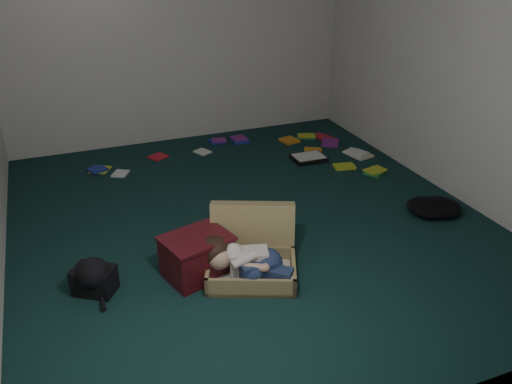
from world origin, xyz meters
TOP-DOWN VIEW (x-y plane):
  - floor at (0.00, 0.00)m, footprint 4.50×4.50m
  - wall_back at (0.00, 2.25)m, footprint 4.50×0.00m
  - wall_front at (0.00, -2.25)m, footprint 4.50×0.00m
  - wall_right at (2.00, 0.00)m, footprint 0.00×4.50m
  - suitcase at (-0.26, -0.71)m, footprint 0.84×0.83m
  - person at (-0.36, -0.84)m, footprint 0.62×0.52m
  - maroon_bin at (-0.66, -0.63)m, footprint 0.56×0.49m
  - backpack at (-1.39, -0.56)m, footprint 0.45×0.43m
  - clothing_pile at (1.70, -0.39)m, footprint 0.58×0.52m
  - paper_tray at (1.11, 1.05)m, footprint 0.37×0.28m
  - book_scatter at (0.73, 1.43)m, footprint 2.99×1.74m

SIDE VIEW (x-z plane):
  - floor at x=0.00m, z-range 0.00..0.00m
  - book_scatter at x=0.73m, z-range 0.00..0.02m
  - paper_tray at x=1.11m, z-range 0.00..0.05m
  - clothing_pile at x=1.70m, z-range 0.00..0.15m
  - backpack at x=-1.39m, z-range 0.00..0.21m
  - suitcase at x=-0.26m, z-range -0.09..0.38m
  - maroon_bin at x=-0.66m, z-range 0.00..0.33m
  - person at x=-0.36m, z-range 0.04..0.33m
  - wall_back at x=0.00m, z-range -0.95..3.55m
  - wall_front at x=0.00m, z-range -0.95..3.55m
  - wall_right at x=2.00m, z-range -0.95..3.55m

